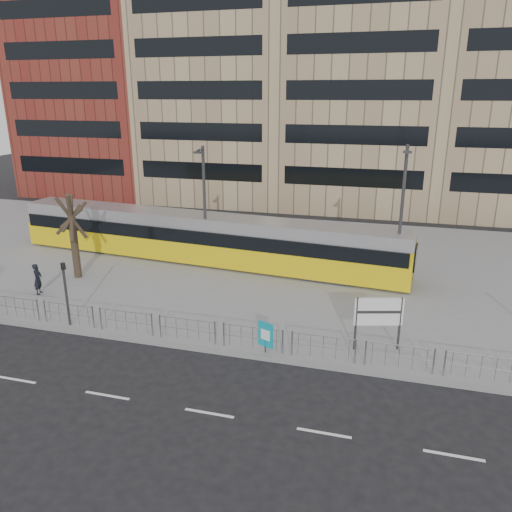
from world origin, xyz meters
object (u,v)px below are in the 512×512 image
(tram, at_px, (202,238))
(lamp_post_east, at_px, (401,212))
(ad_panel, at_px, (266,335))
(lamp_post_west, at_px, (204,203))
(traffic_light_west, at_px, (65,286))
(pedestrian, at_px, (38,279))
(bare_tree, at_px, (68,190))
(station_sign, at_px, (379,314))

(tram, height_order, lamp_post_east, lamp_post_east)
(ad_panel, relative_size, lamp_post_west, 0.19)
(ad_panel, relative_size, traffic_light_west, 0.45)
(tram, relative_size, ad_panel, 18.92)
(pedestrian, bearing_deg, tram, -56.56)
(ad_panel, xyz_separation_m, lamp_post_west, (-6.33, 9.60, 3.30))
(traffic_light_west, bearing_deg, bare_tree, 137.08)
(lamp_post_west, bearing_deg, traffic_light_west, -108.91)
(station_sign, height_order, lamp_post_west, lamp_post_west)
(tram, xyz_separation_m, station_sign, (11.44, -9.05, 0.09))
(bare_tree, bearing_deg, traffic_light_west, -58.98)
(ad_panel, xyz_separation_m, bare_tree, (-13.04, 5.84, 4.39))
(station_sign, relative_size, traffic_light_west, 0.76)
(tram, distance_m, traffic_light_west, 10.82)
(ad_panel, distance_m, pedestrian, 13.84)
(tram, bearing_deg, ad_panel, -51.32)
(lamp_post_east, bearing_deg, lamp_post_west, 178.04)
(ad_panel, height_order, pedestrian, pedestrian)
(station_sign, distance_m, ad_panel, 4.82)
(pedestrian, bearing_deg, traffic_light_west, -142.05)
(pedestrian, height_order, traffic_light_west, traffic_light_west)
(lamp_post_west, bearing_deg, ad_panel, -56.61)
(ad_panel, bearing_deg, traffic_light_west, -157.97)
(pedestrian, bearing_deg, ad_panel, -118.20)
(traffic_light_west, xyz_separation_m, lamp_post_east, (14.77, 9.11, 2.35))
(tram, bearing_deg, lamp_post_east, -1.08)
(lamp_post_east, height_order, bare_tree, lamp_post_east)
(station_sign, bearing_deg, tram, 126.06)
(lamp_post_west, xyz_separation_m, lamp_post_east, (11.52, -0.39, 0.21))
(tram, xyz_separation_m, bare_tree, (-6.09, -4.74, 3.65))
(station_sign, xyz_separation_m, pedestrian, (-18.00, 1.45, -0.78))
(tram, relative_size, lamp_post_west, 3.52)
(traffic_light_west, relative_size, lamp_post_west, 0.41)
(tram, distance_m, station_sign, 14.58)
(lamp_post_west, bearing_deg, bare_tree, -150.72)
(traffic_light_west, distance_m, bare_tree, 7.44)
(ad_panel, bearing_deg, bare_tree, 178.49)
(station_sign, height_order, lamp_post_east, lamp_post_east)
(station_sign, bearing_deg, bare_tree, 150.61)
(traffic_light_west, height_order, bare_tree, bare_tree)
(pedestrian, xyz_separation_m, traffic_light_west, (3.93, -2.89, 1.12))
(tram, bearing_deg, station_sign, -32.95)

